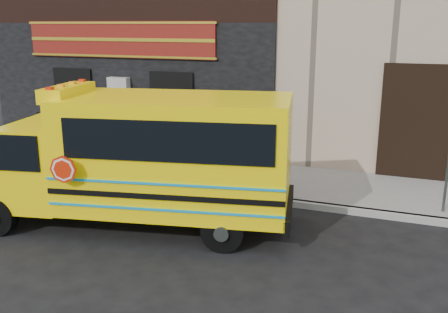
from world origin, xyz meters
The scene contains 6 objects.
ground centered at (0.00, 0.00, 0.00)m, with size 120.00×120.00×0.00m, color black.
curb centered at (0.00, 2.60, 0.07)m, with size 40.00×0.20×0.15m, color #999993.
sidewalk centered at (0.00, 4.10, 0.07)m, with size 40.00×3.00×0.15m, color slate.
school_bus centered at (-1.34, 0.40, 1.51)m, with size 7.18×3.43×2.92m.
bicycle centered at (-2.54, 1.00, 0.60)m, with size 0.56×1.99×1.19m, color black.
cyclist centered at (-2.47, 1.05, 0.88)m, with size 0.64×0.42×1.76m, color black.
Camera 1 is at (3.66, -8.22, 4.13)m, focal length 40.00 mm.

